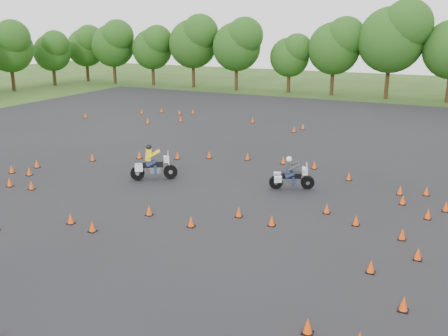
% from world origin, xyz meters
% --- Properties ---
extents(ground, '(140.00, 140.00, 0.00)m').
position_xyz_m(ground, '(0.00, 0.00, 0.00)').
color(ground, '#2D5119').
rests_on(ground, ground).
extents(asphalt_pad, '(62.00, 62.00, 0.00)m').
position_xyz_m(asphalt_pad, '(0.00, 6.00, 0.01)').
color(asphalt_pad, black).
rests_on(asphalt_pad, ground).
extents(treeline, '(86.90, 32.29, 11.15)m').
position_xyz_m(treeline, '(2.25, 35.50, 4.67)').
color(treeline, '#234D16').
rests_on(treeline, ground).
extents(traffic_cones, '(36.68, 32.91, 0.45)m').
position_xyz_m(traffic_cones, '(-0.03, 5.82, 0.23)').
color(traffic_cones, '#FF4A0A').
rests_on(traffic_cones, asphalt_pad).
extents(rider_grey, '(2.39, 1.57, 1.77)m').
position_xyz_m(rider_grey, '(2.98, 5.79, 0.89)').
color(rider_grey, '#383B3F').
rests_on(rider_grey, ground).
extents(rider_yellow, '(2.52, 2.06, 1.95)m').
position_xyz_m(rider_yellow, '(-4.22, 4.07, 0.98)').
color(rider_yellow, yellow).
rests_on(rider_yellow, ground).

